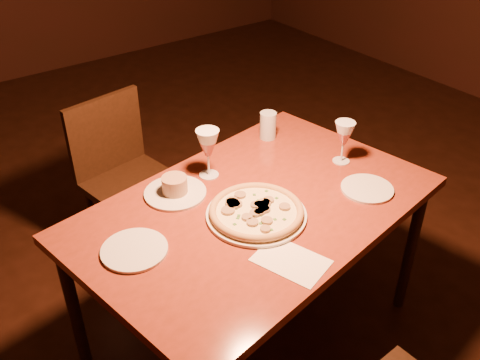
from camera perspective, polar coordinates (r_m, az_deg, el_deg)
floor at (r=2.52m, az=1.31°, el=-14.89°), size 7.00×7.00×0.00m
dining_table at (r=2.02m, az=1.65°, el=-4.07°), size 1.45×1.06×0.71m
chair_far at (r=2.67m, az=-12.21°, el=0.70°), size 0.46×0.46×0.83m
pizza_plate at (r=1.91m, az=1.76°, el=-3.39°), size 0.36×0.36×0.04m
ramekin_saucer at (r=2.04m, az=-6.95°, el=-0.94°), size 0.24×0.24×0.08m
wine_glass_far at (r=2.10m, az=-3.42°, el=2.85°), size 0.09×0.09×0.20m
wine_glass_right at (r=2.23m, az=10.95°, el=3.97°), size 0.08×0.08×0.18m
water_tumbler at (r=2.39m, az=3.01°, el=5.84°), size 0.07×0.07×0.12m
side_plate_left at (r=1.81m, az=-11.20°, el=-7.33°), size 0.22×0.22×0.01m
side_plate_near at (r=2.12m, az=13.41°, el=-0.91°), size 0.20×0.20×0.01m
menu_card at (r=1.75m, az=5.46°, el=-8.56°), size 0.22×0.27×0.00m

